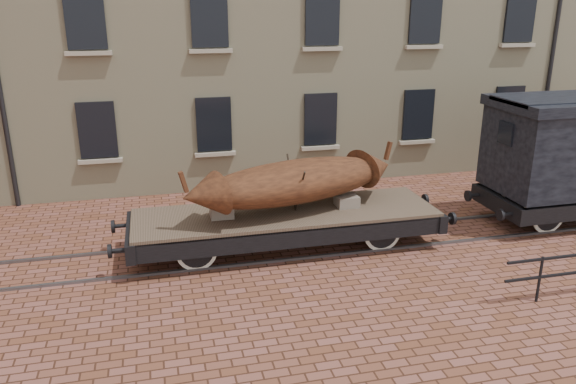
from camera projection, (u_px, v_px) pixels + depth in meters
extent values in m
plane|color=brown|center=(338.00, 243.00, 14.33)|extent=(90.00, 90.00, 0.00)
cube|color=black|center=(97.00, 130.00, 16.84)|extent=(1.10, 0.12, 1.70)
cube|color=#A39A84|center=(101.00, 161.00, 17.08)|extent=(1.30, 0.18, 0.12)
cube|color=black|center=(214.00, 124.00, 17.63)|extent=(1.10, 0.12, 1.70)
cube|color=#A39A84|center=(215.00, 154.00, 17.87)|extent=(1.30, 0.18, 0.12)
cube|color=black|center=(320.00, 119.00, 18.42)|extent=(1.10, 0.12, 1.70)
cube|color=#A39A84|center=(320.00, 148.00, 18.67)|extent=(1.30, 0.18, 0.12)
cube|color=black|center=(418.00, 114.00, 19.21)|extent=(1.10, 0.12, 1.70)
cube|color=#A39A84|center=(417.00, 142.00, 19.46)|extent=(1.30, 0.18, 0.12)
cube|color=black|center=(508.00, 110.00, 20.00)|extent=(1.10, 0.12, 1.70)
cube|color=#A39A84|center=(506.00, 136.00, 20.25)|extent=(1.30, 0.18, 0.12)
cube|color=black|center=(85.00, 19.00, 15.82)|extent=(1.10, 0.12, 1.70)
cube|color=#A39A84|center=(89.00, 53.00, 16.06)|extent=(1.30, 0.18, 0.12)
cube|color=black|center=(209.00, 18.00, 16.61)|extent=(1.10, 0.12, 1.70)
cube|color=#A39A84|center=(211.00, 51.00, 16.86)|extent=(1.30, 0.18, 0.12)
cube|color=black|center=(322.00, 17.00, 17.40)|extent=(1.10, 0.12, 1.70)
cube|color=#A39A84|center=(322.00, 49.00, 17.65)|extent=(1.30, 0.18, 0.12)
cube|color=black|center=(425.00, 17.00, 18.19)|extent=(1.10, 0.12, 1.70)
cube|color=#A39A84|center=(424.00, 47.00, 18.44)|extent=(1.30, 0.18, 0.12)
cube|color=black|center=(520.00, 16.00, 18.98)|extent=(1.10, 0.12, 1.70)
cube|color=#A39A84|center=(517.00, 45.00, 19.23)|extent=(1.30, 0.18, 0.12)
cube|color=#59595E|center=(347.00, 253.00, 13.65)|extent=(30.00, 0.08, 0.06)
cube|color=#59595E|center=(329.00, 231.00, 14.98)|extent=(30.00, 0.08, 0.06)
cylinder|color=black|center=(539.00, 279.00, 11.35)|extent=(0.06, 0.06, 1.00)
cube|color=brown|center=(286.00, 213.00, 13.72)|extent=(7.36, 2.16, 0.12)
cube|color=black|center=(296.00, 238.00, 12.88)|extent=(7.36, 0.16, 0.44)
cube|color=black|center=(277.00, 209.00, 14.72)|extent=(7.36, 0.16, 0.44)
cube|color=black|center=(131.00, 236.00, 12.97)|extent=(0.22, 2.26, 0.44)
cylinder|color=black|center=(118.00, 250.00, 12.23)|extent=(0.34, 0.10, 0.10)
cylinder|color=black|center=(110.00, 251.00, 12.19)|extent=(0.08, 0.31, 0.31)
cylinder|color=black|center=(120.00, 226.00, 13.58)|extent=(0.34, 0.10, 0.10)
cylinder|color=black|center=(113.00, 227.00, 13.54)|extent=(0.08, 0.31, 0.31)
cube|color=black|center=(423.00, 210.00, 14.63)|extent=(0.22, 2.26, 0.44)
cylinder|color=black|center=(446.00, 219.00, 14.02)|extent=(0.34, 0.10, 0.10)
cylinder|color=black|center=(452.00, 218.00, 14.05)|extent=(0.08, 0.31, 0.31)
cylinder|color=black|center=(420.00, 200.00, 15.37)|extent=(0.34, 0.10, 0.10)
cylinder|color=black|center=(425.00, 200.00, 15.41)|extent=(0.08, 0.31, 0.31)
cylinder|color=black|center=(194.00, 239.00, 13.36)|extent=(0.10, 1.86, 0.10)
cylinder|color=silver|center=(197.00, 251.00, 12.69)|extent=(0.94, 0.07, 0.94)
cylinder|color=black|center=(197.00, 251.00, 12.69)|extent=(0.77, 0.10, 0.77)
cube|color=black|center=(196.00, 244.00, 12.51)|extent=(0.88, 0.08, 0.10)
cylinder|color=silver|center=(191.00, 228.00, 14.02)|extent=(0.94, 0.07, 0.94)
cylinder|color=black|center=(191.00, 228.00, 14.02)|extent=(0.77, 0.10, 0.77)
cube|color=black|center=(191.00, 218.00, 14.05)|extent=(0.88, 0.08, 0.10)
cylinder|color=black|center=(371.00, 222.00, 14.38)|extent=(0.10, 1.86, 0.10)
cylinder|color=silver|center=(382.00, 233.00, 13.71)|extent=(0.94, 0.07, 0.94)
cylinder|color=black|center=(382.00, 233.00, 13.71)|extent=(0.77, 0.10, 0.77)
cube|color=black|center=(385.00, 226.00, 13.53)|extent=(0.88, 0.08, 0.10)
cylinder|color=silver|center=(361.00, 213.00, 15.04)|extent=(0.94, 0.07, 0.94)
cylinder|color=black|center=(361.00, 213.00, 15.04)|extent=(0.77, 0.10, 0.77)
cube|color=black|center=(360.00, 203.00, 15.07)|extent=(0.88, 0.08, 0.10)
cube|color=black|center=(286.00, 228.00, 13.85)|extent=(3.93, 0.06, 0.06)
cube|color=gray|center=(222.00, 211.00, 13.31)|extent=(0.54, 0.49, 0.27)
cube|color=gray|center=(347.00, 201.00, 14.02)|extent=(0.54, 0.49, 0.27)
ellipsoid|color=brown|center=(295.00, 182.00, 13.52)|extent=(5.30, 2.85, 1.01)
cone|color=brown|center=(201.00, 195.00, 12.40)|extent=(1.09, 1.16, 0.96)
cube|color=brown|center=(183.00, 182.00, 12.10)|extent=(0.22, 0.15, 0.49)
cone|color=brown|center=(375.00, 167.00, 14.61)|extent=(1.09, 1.16, 0.96)
cube|color=brown|center=(388.00, 151.00, 14.68)|extent=(0.22, 0.15, 0.49)
cylinder|color=black|center=(300.00, 192.00, 13.19)|extent=(0.04, 0.87, 1.25)
cylinder|color=black|center=(291.00, 182.00, 13.94)|extent=(0.04, 0.87, 1.25)
cube|color=black|center=(563.00, 184.00, 16.77)|extent=(5.80, 0.15, 0.44)
cube|color=black|center=(498.00, 204.00, 15.13)|extent=(0.21, 2.32, 0.44)
cylinder|color=black|center=(500.00, 215.00, 14.32)|extent=(0.08, 0.31, 0.31)
cylinder|color=black|center=(468.00, 196.00, 15.75)|extent=(0.08, 0.31, 0.31)
cylinder|color=black|center=(531.00, 208.00, 15.44)|extent=(0.10, 1.84, 0.10)
cylinder|color=silver|center=(548.00, 217.00, 14.78)|extent=(0.93, 0.07, 0.93)
cylinder|color=black|center=(548.00, 217.00, 14.78)|extent=(0.76, 0.10, 0.76)
cylinder|color=silver|center=(515.00, 199.00, 16.11)|extent=(0.93, 0.07, 0.93)
cylinder|color=black|center=(515.00, 199.00, 16.11)|extent=(0.76, 0.10, 0.76)
cube|color=black|center=(506.00, 133.00, 14.51)|extent=(0.08, 0.58, 0.58)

